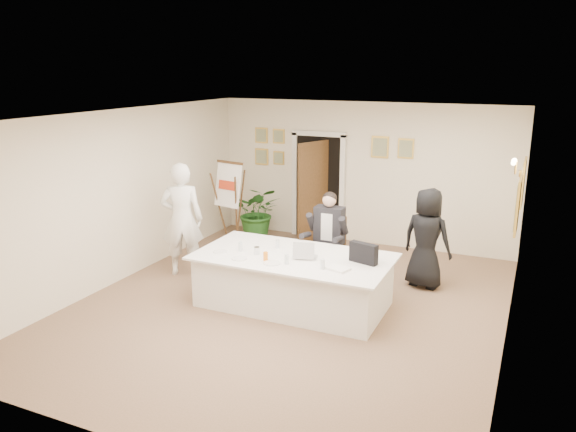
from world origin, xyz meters
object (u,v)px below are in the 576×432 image
(paper_stack, at_px, (338,268))
(seated_man, at_px, (328,236))
(potted_palm, at_px, (258,212))
(laptop, at_px, (307,248))
(flip_chart, at_px, (232,209))
(conference_table, at_px, (293,280))
(laptop_bag, at_px, (364,253))
(standing_man, at_px, (182,219))
(oj_glass, at_px, (266,256))
(steel_jug, at_px, (257,251))
(standing_woman, at_px, (427,238))

(paper_stack, bearing_deg, seated_man, 114.97)
(potted_palm, xyz_separation_m, laptop, (2.24, -2.82, 0.36))
(seated_man, xyz_separation_m, flip_chart, (-2.27, 0.80, 0.03))
(potted_palm, height_order, paper_stack, potted_palm)
(conference_table, distance_m, laptop_bag, 1.16)
(conference_table, height_order, laptop, laptop)
(conference_table, distance_m, paper_stack, 0.93)
(potted_palm, xyz_separation_m, laptop_bag, (3.06, -2.70, 0.37))
(paper_stack, bearing_deg, laptop, 153.68)
(conference_table, height_order, standing_man, standing_man)
(laptop_bag, distance_m, oj_glass, 1.38)
(standing_man, relative_size, steel_jug, 17.54)
(standing_man, relative_size, paper_stack, 6.31)
(standing_woman, bearing_deg, oj_glass, 59.35)
(flip_chart, bearing_deg, seated_man, -19.41)
(conference_table, height_order, paper_stack, paper_stack)
(seated_man, relative_size, standing_man, 0.78)
(laptop, bearing_deg, flip_chart, 123.55)
(laptop, xyz_separation_m, paper_stack, (0.58, -0.29, -0.12))
(flip_chart, distance_m, steel_jug, 2.72)
(paper_stack, bearing_deg, oj_glass, -175.33)
(conference_table, bearing_deg, flip_chart, 137.46)
(standing_man, distance_m, laptop_bag, 3.27)
(seated_man, height_order, steel_jug, seated_man)
(laptop, bearing_deg, standing_man, 153.48)
(paper_stack, bearing_deg, conference_table, 159.95)
(seated_man, distance_m, standing_man, 2.46)
(standing_woman, distance_m, steel_jug, 2.75)
(standing_man, height_order, potted_palm, standing_man)
(standing_man, relative_size, standing_woman, 1.19)
(standing_man, distance_m, oj_glass, 2.13)
(paper_stack, distance_m, steel_jug, 1.31)
(conference_table, bearing_deg, seated_man, 85.36)
(flip_chart, height_order, standing_woman, flip_chart)
(potted_palm, relative_size, paper_stack, 3.61)
(paper_stack, bearing_deg, steel_jug, 174.61)
(laptop_bag, height_order, steel_jug, laptop_bag)
(oj_glass, bearing_deg, laptop, 38.10)
(conference_table, height_order, flip_chart, flip_chart)
(laptop_bag, bearing_deg, steel_jug, -154.08)
(potted_palm, bearing_deg, conference_table, -54.17)
(standing_man, xyz_separation_m, oj_glass, (1.97, -0.80, -0.12))
(conference_table, bearing_deg, standing_man, 169.08)
(laptop_bag, bearing_deg, oj_glass, -143.63)
(standing_man, bearing_deg, paper_stack, 139.08)
(potted_palm, height_order, laptop_bag, potted_palm)
(potted_palm, distance_m, steel_jug, 3.36)
(paper_stack, bearing_deg, potted_palm, 132.25)
(conference_table, height_order, laptop_bag, laptop_bag)
(oj_glass, relative_size, steel_jug, 1.18)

